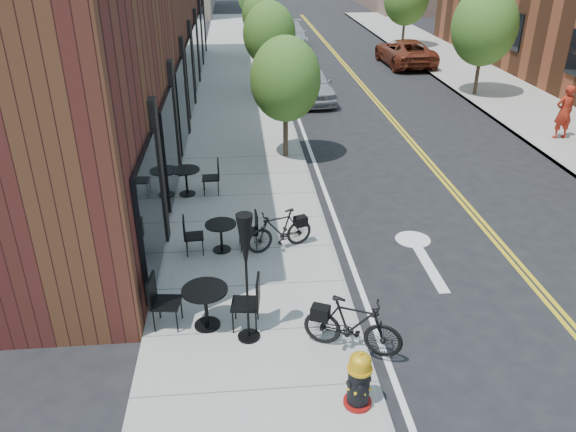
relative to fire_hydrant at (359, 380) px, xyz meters
name	(u,v)px	position (x,y,z in m)	size (l,w,h in m)	color
ground	(360,329)	(0.45, 1.94, -0.60)	(120.00, 120.00, 0.00)	black
sidewalk_near	(242,148)	(-1.55, 11.94, -0.54)	(4.00, 70.00, 0.12)	#9E9B93
sidewalk_far	(576,137)	(10.45, 11.94, -0.54)	(4.00, 70.00, 0.12)	#9E9B93
building_near	(116,27)	(-6.05, 15.94, 2.90)	(5.00, 28.00, 7.00)	#441816
tree_near_a	(285,79)	(-0.15, 10.94, 2.01)	(2.20, 2.20, 3.81)	#382B1E
tree_near_b	(269,34)	(-0.15, 18.94, 2.12)	(2.30, 2.30, 3.98)	#382B1E
tree_near_c	(261,15)	(-0.15, 26.94, 1.93)	(2.10, 2.10, 3.67)	#382B1E
tree_far_b	(485,26)	(9.05, 17.94, 2.46)	(2.80, 2.80, 4.62)	#382B1E
fire_hydrant	(359,380)	(0.00, 0.00, 0.00)	(0.56, 0.56, 1.01)	maroon
bicycle_left	(280,230)	(-0.82, 4.88, 0.00)	(0.45, 1.60, 0.96)	black
bicycle_right	(353,325)	(0.15, 1.26, 0.05)	(0.49, 1.75, 1.05)	black
bistro_set_a	(206,302)	(-2.39, 2.17, 0.05)	(1.98, 0.93, 1.05)	black
bistro_set_b	(221,233)	(-2.15, 4.93, -0.03)	(1.66, 0.76, 0.89)	black
bistro_set_c	(186,178)	(-3.15, 8.12, 0.01)	(1.81, 0.80, 0.98)	black
patio_umbrella	(246,252)	(-1.63, 1.75, 1.30)	(0.40, 0.40, 2.48)	black
parked_car_a	(310,84)	(1.53, 18.03, 0.14)	(1.73, 4.31, 1.47)	#A4A6AC
parked_car_b	(300,77)	(1.25, 19.25, 0.17)	(1.64, 4.69, 1.55)	black
parked_car_c	(291,34)	(2.05, 31.65, 0.10)	(1.96, 4.82, 1.40)	#9E9FA3
parked_car_far	(405,52)	(7.73, 24.84, 0.12)	(2.38, 5.15, 1.43)	maroon
pedestrian	(564,112)	(9.68, 11.79, 0.46)	(0.69, 0.45, 1.89)	#A12515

